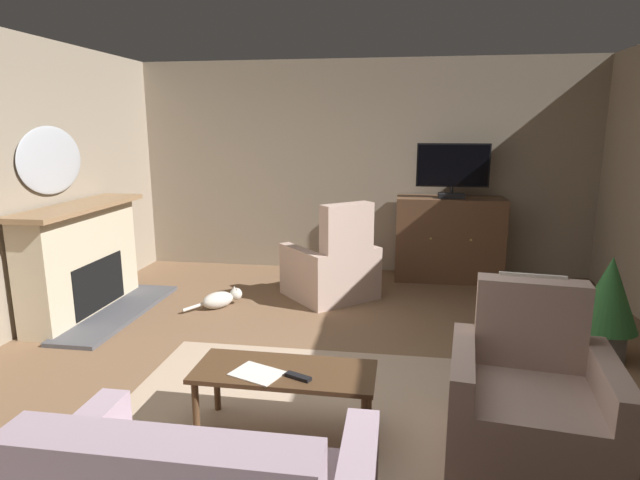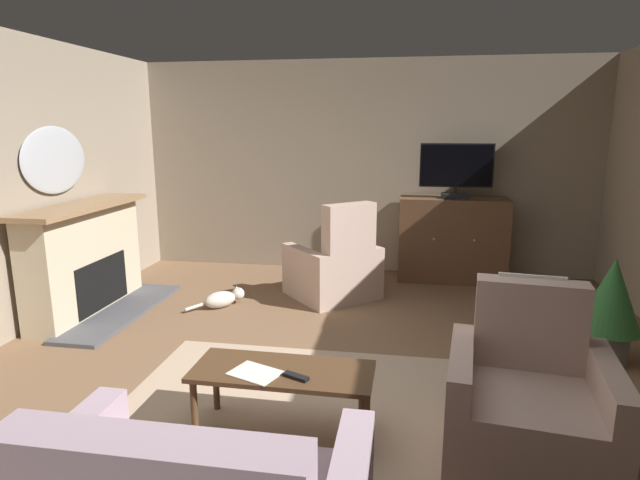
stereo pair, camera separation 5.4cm
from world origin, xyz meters
TOP-DOWN VIEW (x-y plane):
  - ground_plane at (0.00, 0.00)m, footprint 6.59×7.36m
  - wall_back at (0.00, 3.43)m, footprint 6.59×0.10m
  - rug_central at (-0.01, -0.26)m, footprint 2.77×1.77m
  - fireplace at (-2.72, 1.22)m, footprint 0.83×1.80m
  - wall_mirror_oval at (-2.97, 1.22)m, footprint 0.06×1.00m
  - tv_cabinet at (1.16, 3.08)m, footprint 1.34×0.56m
  - television at (1.16, 3.03)m, footprint 0.88×0.20m
  - coffee_table at (-0.16, -0.64)m, footprint 1.15×0.48m
  - tv_remote at (-0.06, -0.74)m, footprint 0.18×0.11m
  - folded_newspaper at (-0.32, -0.72)m, footprint 0.36×0.31m
  - armchair_beside_cabinet at (1.32, -0.62)m, footprint 1.02×0.96m
  - armchair_by_fireplace at (-0.21, 2.12)m, footprint 1.20×1.20m
  - potted_plant_tall_palm_by_window at (2.27, 0.84)m, footprint 0.49×0.49m
  - cat at (-1.38, 1.59)m, footprint 0.54×0.48m

SIDE VIEW (x-z plane):
  - ground_plane at x=0.00m, z-range -0.04..0.00m
  - rug_central at x=-0.01m, z-range 0.00..0.01m
  - cat at x=-1.38m, z-range -0.01..0.20m
  - armchair_beside_cabinet at x=1.32m, z-range -0.18..0.85m
  - armchair_by_fireplace at x=-0.21m, z-range -0.22..0.91m
  - coffee_table at x=-0.16m, z-range 0.17..0.61m
  - folded_newspaper at x=-0.32m, z-range 0.44..0.45m
  - tv_remote at x=-0.06m, z-range 0.44..0.46m
  - potted_plant_tall_palm_by_window at x=2.27m, z-range 0.06..0.96m
  - tv_cabinet at x=1.16m, z-range -0.02..1.04m
  - fireplace at x=-2.72m, z-range -0.03..1.13m
  - wall_back at x=0.00m, z-range 0.00..2.80m
  - television at x=1.16m, z-range 1.09..1.76m
  - wall_mirror_oval at x=-2.97m, z-range 1.26..1.95m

